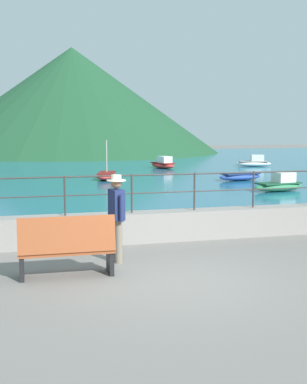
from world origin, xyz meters
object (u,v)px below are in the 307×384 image
(person_walking, at_px, (117,214))
(boat_1, at_px, (107,175))
(boat_5, at_px, (254,162))
(bench_main, at_px, (67,247))
(boat_2, at_px, (163,164))
(boat_0, at_px, (279,185))
(boat_6, at_px, (240,176))

(person_walking, bearing_deg, boat_1, 81.11)
(boat_1, height_order, boat_5, boat_1)
(bench_main, xyz_separation_m, boat_2, (8.07, 22.12, -0.23))
(boat_1, bearing_deg, person_walking, -98.89)
(person_walking, distance_m, boat_1, 15.57)
(boat_2, bearing_deg, boat_0, -83.25)
(person_walking, bearing_deg, boat_5, 58.07)
(boat_1, distance_m, boat_5, 12.22)
(boat_0, relative_size, boat_1, 0.99)
(bench_main, distance_m, person_walking, 1.41)
(boat_0, distance_m, boat_5, 13.01)
(boat_5, bearing_deg, boat_1, -151.81)
(boat_0, xyz_separation_m, boat_5, (4.72, 12.13, 0.00))
(person_walking, bearing_deg, boat_2, 71.78)
(bench_main, bearing_deg, boat_2, 69.96)
(boat_1, distance_m, boat_6, 6.57)
(boat_2, xyz_separation_m, boat_5, (6.17, -0.15, 0.00))
(boat_0, bearing_deg, boat_1, 133.61)
(boat_1, bearing_deg, boat_5, 28.19)
(boat_0, xyz_separation_m, boat_1, (-6.05, 6.35, -0.06))
(person_walking, height_order, boat_1, boat_1)
(bench_main, bearing_deg, boat_5, 57.06)
(person_walking, xyz_separation_m, boat_1, (2.40, 15.37, -0.72))
(boat_0, relative_size, boat_5, 0.99)
(boat_5, distance_m, boat_6, 9.11)
(person_walking, height_order, boat_2, person_walking)
(boat_6, bearing_deg, boat_5, 60.05)
(boat_5, height_order, boat_6, boat_5)
(bench_main, xyz_separation_m, boat_6, (9.69, 14.08, -0.30))
(person_walking, xyz_separation_m, boat_0, (8.46, 9.02, -0.65))
(boat_0, height_order, boat_2, same)
(boat_1, height_order, boat_2, boat_1)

